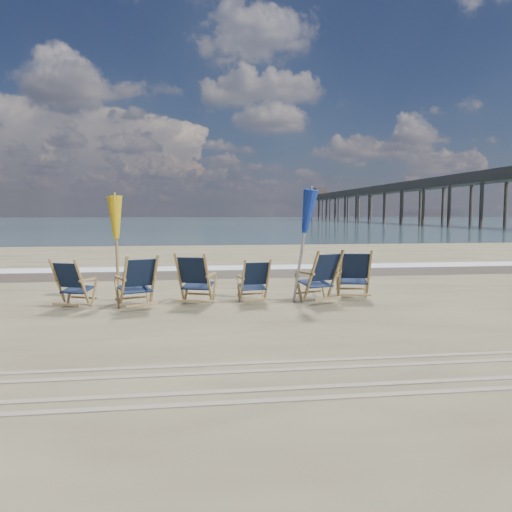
{
  "coord_description": "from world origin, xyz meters",
  "views": [
    {
      "loc": [
        -1.41,
        -7.92,
        1.77
      ],
      "look_at": [
        0.0,
        2.2,
        0.9
      ],
      "focal_mm": 35.0,
      "sensor_mm": 36.0,
      "label": 1
    }
  ],
  "objects_px": {
    "beach_chair_5": "(369,274)",
    "beach_chair_3": "(268,280)",
    "beach_chair_4": "(336,275)",
    "beach_chair_1": "(154,281)",
    "umbrella_yellow": "(116,223)",
    "beach_chair_0": "(82,284)",
    "fishing_pier": "(416,197)",
    "umbrella_blue": "(302,216)",
    "beach_chair_2": "(208,279)"
  },
  "relations": [
    {
      "from": "beach_chair_1",
      "to": "beach_chair_5",
      "type": "bearing_deg",
      "value": 159.61
    },
    {
      "from": "fishing_pier",
      "to": "beach_chair_5",
      "type": "bearing_deg",
      "value": -116.33
    },
    {
      "from": "beach_chair_5",
      "to": "beach_chair_0",
      "type": "bearing_deg",
      "value": 12.64
    },
    {
      "from": "umbrella_yellow",
      "to": "fishing_pier",
      "type": "xyz_separation_m",
      "value": [
        40.8,
        71.66,
        3.07
      ]
    },
    {
      "from": "beach_chair_0",
      "to": "fishing_pier",
      "type": "bearing_deg",
      "value": -96.42
    },
    {
      "from": "beach_chair_5",
      "to": "beach_chair_3",
      "type": "bearing_deg",
      "value": 13.26
    },
    {
      "from": "beach_chair_0",
      "to": "beach_chair_4",
      "type": "height_order",
      "value": "beach_chair_4"
    },
    {
      "from": "beach_chair_3",
      "to": "umbrella_blue",
      "type": "bearing_deg",
      "value": 174.11
    },
    {
      "from": "beach_chair_3",
      "to": "umbrella_blue",
      "type": "xyz_separation_m",
      "value": [
        0.68,
        0.02,
        1.26
      ]
    },
    {
      "from": "beach_chair_0",
      "to": "beach_chair_2",
      "type": "distance_m",
      "value": 2.32
    },
    {
      "from": "beach_chair_2",
      "to": "umbrella_yellow",
      "type": "bearing_deg",
      "value": -3.33
    },
    {
      "from": "beach_chair_2",
      "to": "fishing_pier",
      "type": "distance_m",
      "value": 82.38
    },
    {
      "from": "beach_chair_1",
      "to": "umbrella_yellow",
      "type": "relative_size",
      "value": 0.49
    },
    {
      "from": "beach_chair_3",
      "to": "umbrella_yellow",
      "type": "bearing_deg",
      "value": -19.3
    },
    {
      "from": "umbrella_blue",
      "to": "fishing_pier",
      "type": "bearing_deg",
      "value": 62.79
    },
    {
      "from": "fishing_pier",
      "to": "umbrella_blue",
      "type": "bearing_deg",
      "value": -117.21
    },
    {
      "from": "beach_chair_0",
      "to": "beach_chair_1",
      "type": "relative_size",
      "value": 0.92
    },
    {
      "from": "beach_chair_5",
      "to": "umbrella_blue",
      "type": "relative_size",
      "value": 0.47
    },
    {
      "from": "umbrella_yellow",
      "to": "fishing_pier",
      "type": "distance_m",
      "value": 82.52
    },
    {
      "from": "beach_chair_1",
      "to": "umbrella_yellow",
      "type": "height_order",
      "value": "umbrella_yellow"
    },
    {
      "from": "beach_chair_0",
      "to": "beach_chair_1",
      "type": "height_order",
      "value": "beach_chair_1"
    },
    {
      "from": "beach_chair_0",
      "to": "beach_chair_5",
      "type": "xyz_separation_m",
      "value": [
        5.64,
        0.29,
        0.05
      ]
    },
    {
      "from": "beach_chair_4",
      "to": "beach_chair_1",
      "type": "bearing_deg",
      "value": -20.11
    },
    {
      "from": "umbrella_yellow",
      "to": "umbrella_blue",
      "type": "relative_size",
      "value": 0.94
    },
    {
      "from": "beach_chair_5",
      "to": "beach_chair_4",
      "type": "bearing_deg",
      "value": 24.19
    },
    {
      "from": "beach_chair_4",
      "to": "umbrella_yellow",
      "type": "distance_m",
      "value": 4.51
    },
    {
      "from": "beach_chair_1",
      "to": "beach_chair_0",
      "type": "bearing_deg",
      "value": -26.85
    },
    {
      "from": "beach_chair_2",
      "to": "beach_chair_5",
      "type": "xyz_separation_m",
      "value": [
        3.32,
        0.3,
        0.01
      ]
    },
    {
      "from": "beach_chair_0",
      "to": "beach_chair_4",
      "type": "bearing_deg",
      "value": -155.59
    },
    {
      "from": "beach_chair_5",
      "to": "umbrella_yellow",
      "type": "height_order",
      "value": "umbrella_yellow"
    },
    {
      "from": "beach_chair_5",
      "to": "umbrella_blue",
      "type": "bearing_deg",
      "value": 14.17
    },
    {
      "from": "fishing_pier",
      "to": "beach_chair_2",
      "type": "bearing_deg",
      "value": -118.31
    },
    {
      "from": "beach_chair_0",
      "to": "beach_chair_4",
      "type": "xyz_separation_m",
      "value": [
        4.88,
        0.09,
        0.06
      ]
    },
    {
      "from": "beach_chair_0",
      "to": "beach_chair_2",
      "type": "xyz_separation_m",
      "value": [
        2.32,
        -0.0,
        0.04
      ]
    },
    {
      "from": "beach_chair_0",
      "to": "beach_chair_5",
      "type": "distance_m",
      "value": 5.65
    },
    {
      "from": "umbrella_yellow",
      "to": "beach_chair_1",
      "type": "bearing_deg",
      "value": -46.58
    },
    {
      "from": "beach_chair_5",
      "to": "umbrella_blue",
      "type": "height_order",
      "value": "umbrella_blue"
    },
    {
      "from": "umbrella_yellow",
      "to": "fishing_pier",
      "type": "bearing_deg",
      "value": 60.34
    },
    {
      "from": "beach_chair_0",
      "to": "umbrella_blue",
      "type": "xyz_separation_m",
      "value": [
        4.19,
        0.18,
        1.24
      ]
    },
    {
      "from": "beach_chair_2",
      "to": "beach_chair_4",
      "type": "height_order",
      "value": "beach_chair_4"
    },
    {
      "from": "beach_chair_0",
      "to": "beach_chair_3",
      "type": "relative_size",
      "value": 1.05
    },
    {
      "from": "beach_chair_0",
      "to": "beach_chair_3",
      "type": "height_order",
      "value": "beach_chair_0"
    },
    {
      "from": "umbrella_yellow",
      "to": "beach_chair_3",
      "type": "bearing_deg",
      "value": -11.75
    },
    {
      "from": "beach_chair_3",
      "to": "fishing_pier",
      "type": "height_order",
      "value": "fishing_pier"
    },
    {
      "from": "beach_chair_2",
      "to": "umbrella_yellow",
      "type": "distance_m",
      "value": 2.22
    },
    {
      "from": "beach_chair_0",
      "to": "beach_chair_1",
      "type": "distance_m",
      "value": 1.32
    },
    {
      "from": "beach_chair_4",
      "to": "umbrella_blue",
      "type": "height_order",
      "value": "umbrella_blue"
    },
    {
      "from": "beach_chair_1",
      "to": "beach_chair_3",
      "type": "distance_m",
      "value": 2.2
    },
    {
      "from": "beach_chair_2",
      "to": "beach_chair_5",
      "type": "distance_m",
      "value": 3.34
    },
    {
      "from": "umbrella_yellow",
      "to": "umbrella_blue",
      "type": "distance_m",
      "value": 3.7
    }
  ]
}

